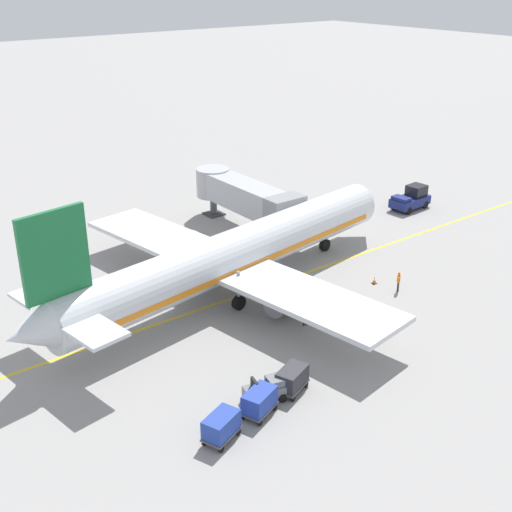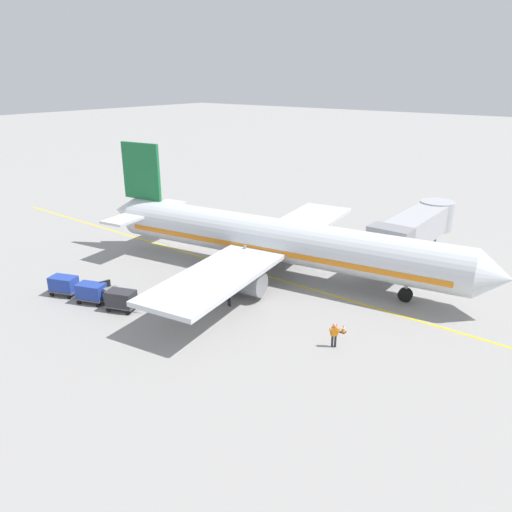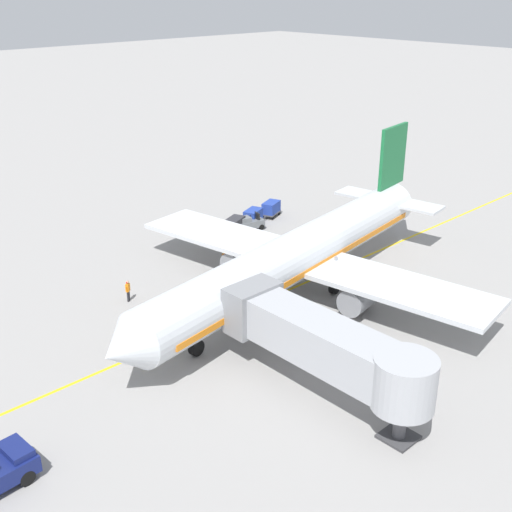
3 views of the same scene
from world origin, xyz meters
TOP-DOWN VIEW (x-y plane):
  - ground_plane at (0.00, 0.00)m, footprint 400.00×400.00m
  - gate_lead_in_line at (0.00, 0.00)m, footprint 0.24×80.00m
  - parked_airliner at (-0.82, -0.45)m, footprint 30.44×37.28m
  - jet_bridge at (-10.99, 8.20)m, footprint 14.07×3.50m
  - baggage_tug_lead at (11.84, -7.15)m, footprint 1.80×2.71m
  - baggage_cart_front at (12.08, -5.40)m, footprint 2.00×2.95m
  - baggage_cart_second_in_train at (12.67, -8.33)m, footprint 2.00×2.95m
  - baggage_cart_third_in_train at (13.17, -11.31)m, footprint 2.00×2.95m
  - ground_crew_wing_walker at (6.55, 0.52)m, footprint 0.34×0.72m
  - ground_crew_loader at (6.97, 9.88)m, footprint 0.50×0.64m
  - safety_cone_nose_left at (4.87, 9.45)m, footprint 0.36×0.36m

SIDE VIEW (x-z plane):
  - ground_plane at x=0.00m, z-range 0.00..0.00m
  - gate_lead_in_line at x=0.00m, z-range 0.00..0.01m
  - safety_cone_nose_left at x=4.87m, z-range -0.01..0.58m
  - baggage_tug_lead at x=11.84m, z-range -0.10..1.52m
  - baggage_cart_front at x=12.08m, z-range 0.16..1.74m
  - baggage_cart_second_in_train at x=12.67m, z-range 0.16..1.74m
  - baggage_cart_third_in_train at x=13.17m, z-range 0.16..1.74m
  - ground_crew_wing_walker at x=6.55m, z-range 0.11..1.80m
  - ground_crew_loader at x=6.97m, z-range 0.11..1.80m
  - parked_airliner at x=-0.82m, z-range -2.13..8.50m
  - jet_bridge at x=-10.99m, z-range 0.96..5.94m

